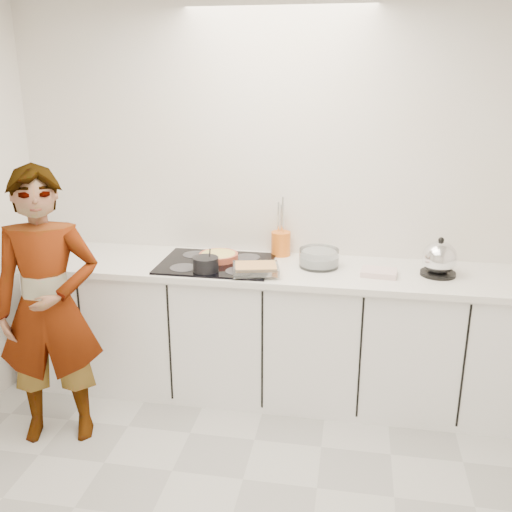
% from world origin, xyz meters
% --- Properties ---
extents(wall_back, '(3.60, 0.00, 2.60)m').
position_xyz_m(wall_back, '(0.00, 1.60, 1.30)').
color(wall_back, white).
rests_on(wall_back, ground).
extents(base_cabinets, '(3.20, 0.58, 0.87)m').
position_xyz_m(base_cabinets, '(0.00, 1.28, 0.43)').
color(base_cabinets, white).
rests_on(base_cabinets, floor).
extents(countertop, '(3.24, 0.64, 0.04)m').
position_xyz_m(countertop, '(0.00, 1.28, 0.89)').
color(countertop, white).
rests_on(countertop, base_cabinets).
extents(hob, '(0.72, 0.54, 0.01)m').
position_xyz_m(hob, '(-0.35, 1.26, 0.92)').
color(hob, black).
rests_on(hob, countertop).
extents(tart_dish, '(0.31, 0.31, 0.04)m').
position_xyz_m(tart_dish, '(-0.35, 1.32, 0.95)').
color(tart_dish, '#B84E33').
rests_on(tart_dish, hob).
extents(saucepan, '(0.19, 0.19, 0.15)m').
position_xyz_m(saucepan, '(-0.37, 1.08, 0.97)').
color(saucepan, black).
rests_on(saucepan, hob).
extents(baking_dish, '(0.32, 0.26, 0.05)m').
position_xyz_m(baking_dish, '(-0.06, 1.10, 0.95)').
color(baking_dish, silver).
rests_on(baking_dish, hob).
extents(mixing_bowl, '(0.33, 0.33, 0.12)m').
position_xyz_m(mixing_bowl, '(0.31, 1.33, 0.96)').
color(mixing_bowl, silver).
rests_on(mixing_bowl, countertop).
extents(tea_towel, '(0.23, 0.18, 0.04)m').
position_xyz_m(tea_towel, '(0.69, 1.23, 0.93)').
color(tea_towel, white).
rests_on(tea_towel, countertop).
extents(kettle, '(0.27, 0.27, 0.24)m').
position_xyz_m(kettle, '(1.05, 1.29, 1.01)').
color(kettle, black).
rests_on(kettle, countertop).
extents(utensil_crock, '(0.13, 0.13, 0.16)m').
position_xyz_m(utensil_crock, '(0.04, 1.53, 0.99)').
color(utensil_crock, orange).
rests_on(utensil_crock, countertop).
extents(cook, '(0.69, 0.55, 1.64)m').
position_xyz_m(cook, '(-1.17, 0.59, 0.82)').
color(cook, white).
rests_on(cook, floor).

